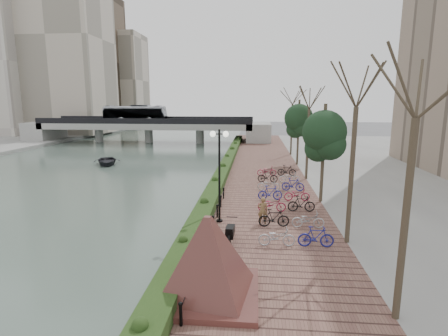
# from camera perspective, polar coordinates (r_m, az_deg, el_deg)

# --- Properties ---
(ground) EXTENTS (220.00, 220.00, 0.00)m
(ground) POSITION_cam_1_polar(r_m,az_deg,el_deg) (16.37, -8.14, -15.19)
(ground) COLOR #59595B
(ground) RESTS_ON ground
(river_water) EXTENTS (30.00, 130.00, 0.02)m
(river_water) POSITION_cam_1_polar(r_m,az_deg,el_deg) (44.03, -19.80, 0.89)
(river_water) COLOR #3F4E46
(river_water) RESTS_ON ground
(promenade) EXTENTS (8.00, 75.00, 0.50)m
(promenade) POSITION_cam_1_polar(r_m,az_deg,el_deg) (32.53, 5.88, -1.44)
(promenade) COLOR brown
(promenade) RESTS_ON ground
(inland_pavement) EXTENTS (24.00, 75.00, 0.50)m
(inland_pavement) POSITION_cam_1_polar(r_m,az_deg,el_deg) (36.46, 31.92, -1.71)
(inland_pavement) COLOR gray
(inland_pavement) RESTS_ON ground
(hedge) EXTENTS (1.10, 56.00, 0.60)m
(hedge) POSITION_cam_1_polar(r_m,az_deg,el_deg) (35.00, 0.28, 0.41)
(hedge) COLOR #1C3613
(hedge) RESTS_ON promenade
(chain_fence) EXTENTS (0.10, 14.10, 0.70)m
(chain_fence) POSITION_cam_1_polar(r_m,az_deg,el_deg) (17.60, -2.19, -10.15)
(chain_fence) COLOR black
(chain_fence) RESTS_ON promenade
(granite_monument) EXTENTS (5.43, 5.43, 2.87)m
(granite_monument) POSITION_cam_1_polar(r_m,az_deg,el_deg) (12.33, -2.66, -14.15)
(granite_monument) COLOR #47251E
(granite_monument) RESTS_ON promenade
(lamppost) EXTENTS (1.02, 0.32, 5.17)m
(lamppost) POSITION_cam_1_polar(r_m,az_deg,el_deg) (18.95, -0.77, 1.89)
(lamppost) COLOR black
(lamppost) RESTS_ON promenade
(motorcycle) EXTENTS (0.58, 1.73, 1.08)m
(motorcycle) POSITION_cam_1_polar(r_m,az_deg,el_deg) (16.90, 1.06, -10.38)
(motorcycle) COLOR black
(motorcycle) RESTS_ON promenade
(pedestrian) EXTENTS (0.56, 0.37, 1.51)m
(pedestrian) POSITION_cam_1_polar(r_m,az_deg,el_deg) (19.42, 6.33, -6.91)
(pedestrian) COLOR brown
(pedestrian) RESTS_ON promenade
(bicycle_parking) EXTENTS (2.40, 17.32, 1.00)m
(bicycle_parking) POSITION_cam_1_polar(r_m,az_deg,el_deg) (24.19, 9.65, -4.10)
(bicycle_parking) COLOR #A7A9AC
(bicycle_parking) RESTS_ON promenade
(street_trees) EXTENTS (3.20, 37.12, 6.80)m
(street_trees) POSITION_cam_1_polar(r_m,az_deg,el_deg) (27.56, 14.48, 3.29)
(street_trees) COLOR #332B1E
(street_trees) RESTS_ON promenade
(bridge) EXTENTS (36.00, 10.77, 6.50)m
(bridge) POSITION_cam_1_polar(r_m,az_deg,el_deg) (62.38, -12.66, 7.15)
(bridge) COLOR gray
(bridge) RESTS_ON ground
(boat) EXTENTS (4.49, 5.12, 0.88)m
(boat) POSITION_cam_1_polar(r_m,az_deg,el_deg) (41.92, -18.59, 1.12)
(boat) COLOR black
(boat) RESTS_ON river_water
(far_buildings) EXTENTS (35.00, 38.00, 38.00)m
(far_buildings) POSITION_cam_1_polar(r_m,az_deg,el_deg) (92.50, -25.06, 15.46)
(far_buildings) COLOR #B0A492
(far_buildings) RESTS_ON far_bank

